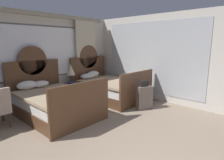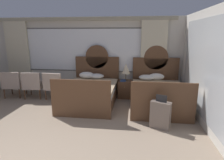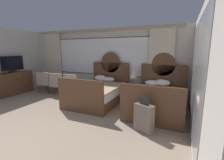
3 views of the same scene
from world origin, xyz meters
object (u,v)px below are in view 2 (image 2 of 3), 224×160
at_px(nightstand_between_beds, 125,89).
at_px(armchair_by_window_right, 13,83).
at_px(armchair_by_window_left, 55,85).
at_px(bed_near_window, 91,92).
at_px(suitcase_on_floor, 160,115).
at_px(armchair_by_window_centre, 33,84).
at_px(book_on_nightstand, 123,81).
at_px(bed_near_mirror, 157,94).
at_px(table_lamp_on_nightstand, 126,69).

relative_size(nightstand_between_beds, armchair_by_window_right, 0.66).
bearing_deg(armchair_by_window_left, bed_near_window, -10.83).
relative_size(nightstand_between_beds, armchair_by_window_left, 0.66).
bearing_deg(suitcase_on_floor, armchair_by_window_centre, 157.23).
distance_m(book_on_nightstand, armchair_by_window_centre, 3.02).
relative_size(bed_near_mirror, book_on_nightstand, 8.46).
height_order(bed_near_mirror, nightstand_between_beds, bed_near_mirror).
height_order(bed_near_window, suitcase_on_floor, bed_near_window).
bearing_deg(suitcase_on_floor, nightstand_between_beds, 114.07).
xyz_separation_m(book_on_nightstand, suitcase_on_floor, (1.00, -2.01, -0.28)).
xyz_separation_m(book_on_nightstand, armchair_by_window_centre, (-3.00, -0.33, -0.12)).
distance_m(table_lamp_on_nightstand, armchair_by_window_centre, 3.15).
bearing_deg(bed_near_window, armchair_by_window_right, 174.88).
relative_size(armchair_by_window_left, armchair_by_window_centre, 1.00).
xyz_separation_m(bed_near_mirror, suitcase_on_floor, (-0.08, -1.43, -0.04)).
relative_size(bed_near_window, nightstand_between_beds, 3.70).
distance_m(bed_near_window, suitcase_on_floor, 2.43).
relative_size(armchair_by_window_centre, armchair_by_window_right, 1.00).
xyz_separation_m(armchair_by_window_left, armchair_by_window_right, (-1.47, 0.00, 0.00)).
xyz_separation_m(bed_near_mirror, table_lamp_on_nightstand, (-0.99, 0.71, 0.63)).
bearing_deg(armchair_by_window_right, nightstand_between_beds, 6.38).
bearing_deg(armchair_by_window_left, table_lamp_on_nightstand, 11.24).
bearing_deg(suitcase_on_floor, table_lamp_on_nightstand, 113.19).
bearing_deg(bed_near_window, armchair_by_window_left, 169.17).
bearing_deg(armchair_by_window_left, armchair_by_window_right, 179.97).
xyz_separation_m(nightstand_between_beds, armchair_by_window_centre, (-3.05, -0.42, 0.19)).
relative_size(armchair_by_window_left, armchair_by_window_right, 1.00).
height_order(bed_near_mirror, table_lamp_on_nightstand, bed_near_mirror).
xyz_separation_m(bed_near_mirror, armchair_by_window_left, (-3.33, 0.25, 0.12)).
bearing_deg(armchair_by_window_left, nightstand_between_beds, 10.39).
xyz_separation_m(bed_near_mirror, armchair_by_window_right, (-4.80, 0.25, 0.12)).
bearing_deg(armchair_by_window_right, bed_near_window, -5.12).
height_order(book_on_nightstand, suitcase_on_floor, suitcase_on_floor).
height_order(bed_near_window, armchair_by_window_right, bed_near_window).
relative_size(book_on_nightstand, armchair_by_window_left, 0.29).
distance_m(bed_near_mirror, armchair_by_window_centre, 4.08).
bearing_deg(nightstand_between_beds, suitcase_on_floor, -65.93).
distance_m(table_lamp_on_nightstand, armchair_by_window_left, 2.43).
distance_m(armchair_by_window_left, armchair_by_window_centre, 0.74).
bearing_deg(suitcase_on_floor, book_on_nightstand, 116.36).
bearing_deg(bed_near_mirror, suitcase_on_floor, -93.14).
xyz_separation_m(armchair_by_window_centre, armchair_by_window_right, (-0.73, 0.00, 0.00)).
relative_size(bed_near_window, book_on_nightstand, 8.46).
bearing_deg(armchair_by_window_left, suitcase_on_floor, -27.28).
height_order(bed_near_window, nightstand_between_beds, bed_near_window).
bearing_deg(bed_near_mirror, bed_near_window, 180.00).
height_order(bed_near_window, table_lamp_on_nightstand, bed_near_window).
xyz_separation_m(bed_near_mirror, book_on_nightstand, (-1.07, 0.58, 0.25)).
distance_m(bed_near_window, armchair_by_window_right, 2.77).
bearing_deg(bed_near_window, armchair_by_window_centre, 173.07).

